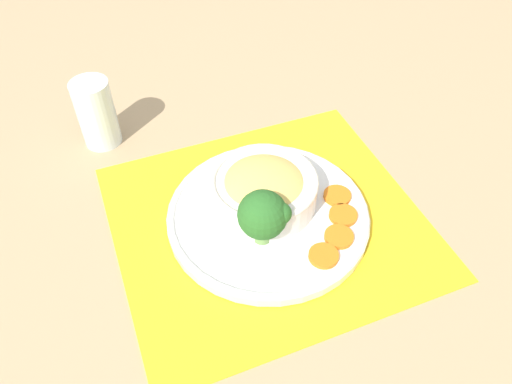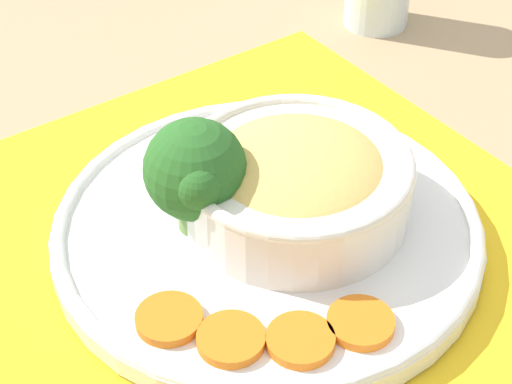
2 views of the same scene
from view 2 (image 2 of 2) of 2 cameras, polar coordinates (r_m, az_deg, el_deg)
ground_plane at (r=0.64m, az=0.74°, el=-3.41°), size 4.00×4.00×0.00m
placemat at (r=0.64m, az=0.74°, el=-3.28°), size 0.51×0.47×0.00m
plate at (r=0.63m, az=0.75°, el=-2.39°), size 0.31×0.31×0.02m
bowl at (r=0.61m, az=2.88°, el=0.67°), size 0.17×0.17×0.06m
broccoli_floret at (r=0.59m, az=-4.08°, el=1.39°), size 0.07×0.07×0.09m
carrot_slice_near at (r=0.56m, az=-5.81°, el=-8.41°), size 0.04×0.04×0.01m
carrot_slice_middle at (r=0.54m, az=-1.68°, el=-9.77°), size 0.04×0.04×0.01m
carrot_slice_far at (r=0.54m, az=2.98°, el=-9.82°), size 0.04×0.04×0.01m
carrot_slice_extra at (r=0.56m, az=7.15°, el=-8.57°), size 0.04×0.04×0.01m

